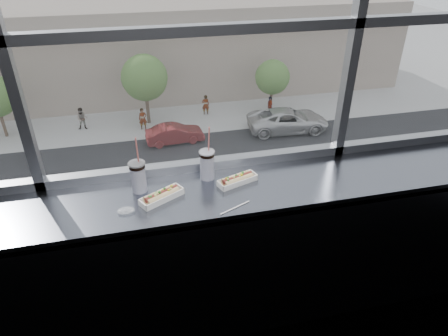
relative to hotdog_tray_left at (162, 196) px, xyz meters
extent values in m
plane|color=black|center=(0.28, 0.30, -0.58)|extent=(6.00, 0.00, 6.00)
cube|color=slate|center=(0.28, 0.02, -0.06)|extent=(6.00, 0.55, 0.06)
cube|color=slate|center=(0.28, -0.23, -0.58)|extent=(6.00, 0.04, 1.04)
cube|color=white|center=(0.00, 0.00, -0.02)|extent=(0.28, 0.21, 0.01)
cube|color=white|center=(0.00, 0.00, -0.01)|extent=(0.28, 0.21, 0.04)
cylinder|color=#D3B47D|center=(0.00, 0.00, 0.00)|extent=(0.21, 0.14, 0.05)
cylinder|color=maroon|center=(0.00, 0.00, 0.01)|extent=(0.21, 0.13, 0.03)
cube|color=white|center=(0.48, 0.07, -0.02)|extent=(0.28, 0.17, 0.01)
cube|color=white|center=(0.48, 0.07, -0.01)|extent=(0.28, 0.17, 0.04)
cylinder|color=#D3B47D|center=(0.48, 0.07, 0.00)|extent=(0.20, 0.11, 0.04)
cylinder|color=maroon|center=(0.48, 0.07, 0.01)|extent=(0.21, 0.10, 0.03)
cylinder|color=white|center=(-0.12, 0.13, 0.07)|extent=(0.09, 0.09, 0.19)
cylinder|color=black|center=(-0.12, 0.13, 0.15)|extent=(0.10, 0.10, 0.02)
cylinder|color=silver|center=(-0.12, 0.13, 0.17)|extent=(0.10, 0.10, 0.01)
cylinder|color=#C9615A|center=(-0.11, 0.12, 0.25)|extent=(0.01, 0.05, 0.20)
cylinder|color=white|center=(0.31, 0.17, 0.07)|extent=(0.09, 0.09, 0.19)
cylinder|color=black|center=(0.31, 0.17, 0.15)|extent=(0.10, 0.10, 0.02)
cylinder|color=silver|center=(0.31, 0.17, 0.16)|extent=(0.10, 0.10, 0.01)
cylinder|color=#C9615A|center=(0.32, 0.17, 0.25)|extent=(0.01, 0.05, 0.20)
cylinder|color=white|center=(0.40, -0.19, -0.02)|extent=(0.20, 0.09, 0.01)
ellipsoid|color=silver|center=(-0.21, -0.08, -0.01)|extent=(0.10, 0.07, 0.02)
plane|color=#A3A3A3|center=(0.28, 43.80, -12.13)|extent=(120.00, 120.00, 0.00)
cube|color=black|center=(0.28, 20.30, -12.10)|extent=(80.00, 10.00, 0.06)
cube|color=#A3A3A3|center=(0.28, 28.30, -12.11)|extent=(80.00, 6.00, 0.04)
cube|color=gray|center=(0.28, 38.30, -8.13)|extent=(50.00, 14.00, 8.00)
imported|color=maroon|center=(2.45, 24.30, -11.15)|extent=(2.63, 5.63, 1.83)
imported|color=#BEBEBE|center=(11.18, 24.30, -10.92)|extent=(3.43, 7.13, 2.30)
imported|color=#A31832|center=(-0.68, 16.30, -10.93)|extent=(3.35, 7.05, 2.28)
imported|color=navy|center=(14.84, 16.30, -10.92)|extent=(3.24, 7.02, 2.29)
imported|color=white|center=(7.10, 16.30, -11.02)|extent=(3.26, 6.55, 2.10)
imported|color=#66605B|center=(-4.22, 28.25, -11.03)|extent=(0.94, 0.70, 2.11)
imported|color=#66605B|center=(5.63, 28.92, -11.06)|extent=(0.91, 0.69, 2.06)
imported|color=#66605B|center=(0.34, 27.19, -11.07)|extent=(0.91, 0.68, 2.04)
imported|color=#66605B|center=(10.79, 27.44, -11.08)|extent=(0.67, 0.89, 2.01)
cylinder|color=#47382B|center=(-9.86, 28.30, -10.99)|extent=(0.23, 0.23, 2.27)
cylinder|color=#47382B|center=(0.83, 28.30, -10.79)|extent=(0.27, 0.27, 2.67)
sphere|color=#4E7934|center=(0.83, 28.30, -8.34)|extent=(3.56, 3.56, 3.56)
cylinder|color=#47382B|center=(11.18, 28.30, -11.05)|extent=(0.22, 0.22, 2.15)
sphere|color=#4E7934|center=(11.18, 28.30, -9.08)|extent=(2.87, 2.87, 2.87)
camera|label=1|loc=(-0.09, -1.98, 1.35)|focal=32.00mm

